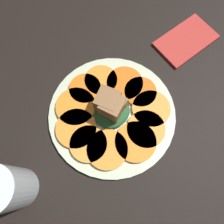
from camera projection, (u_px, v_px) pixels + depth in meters
The scene contains 17 objects.
table_slab at pixel (112, 116), 52.56cm from camera, with size 120.00×120.00×2.00cm, color black.
plate at pixel (112, 114), 51.12cm from camera, with size 29.54×29.54×1.05cm.
carrot_slice_0 at pixel (134, 143), 47.98cm from camera, with size 9.21×9.21×0.85cm, color orange.
carrot_slice_1 at pixel (146, 129), 48.96cm from camera, with size 8.70×8.70×0.85cm, color orange.
carrot_slice_2 at pixel (151, 109), 50.48cm from camera, with size 8.90×8.90×0.85cm, color orange.
carrot_slice_3 at pixel (140, 92), 51.79cm from camera, with size 7.69×7.69×0.85cm, color #D45F13.
carrot_slice_4 at pixel (125, 83), 52.49cm from camera, with size 8.78×8.78×0.85cm, color #D76115.
carrot_slice_5 at pixel (101, 80), 52.74cm from camera, with size 7.94×7.94×0.85cm, color orange.
carrot_slice_6 at pixel (85, 89), 52.06cm from camera, with size 7.66×7.66×0.85cm, color orange.
carrot_slice_7 at pixel (76, 106), 50.65cm from camera, with size 9.28×9.28×0.85cm, color orange.
carrot_slice_8 at pixel (76, 128), 49.00cm from camera, with size 9.19×9.19×0.85cm, color orange.
carrot_slice_9 at pixel (88, 144), 47.92cm from camera, with size 8.26×8.26×0.85cm, color orange.
carrot_slice_10 at pixel (107, 149), 47.54cm from camera, with size 9.04×9.04×0.85cm, color orange.
center_pile at pixel (111, 107), 47.58cm from camera, with size 8.43×8.42×7.02cm.
fork at pixel (124, 134), 48.84cm from camera, with size 18.39×5.89×0.40cm.
water_glass at pixel (6, 188), 40.61cm from camera, with size 8.37×8.37×12.43cm.
napkin at pixel (186, 40), 57.62cm from camera, with size 15.70×9.42×0.80cm.
Camera 1 is at (-9.45, -12.26, 51.24)cm, focal length 35.00 mm.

